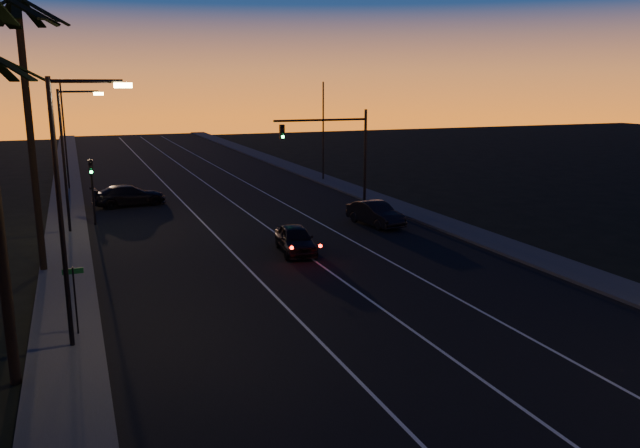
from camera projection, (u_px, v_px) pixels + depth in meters
name	position (u px, v px, depth m)	size (l,w,h in m)	color
road	(287.00, 248.00, 34.09)	(20.00, 170.00, 0.01)	black
sidewalk_left	(67.00, 268.00, 30.05)	(2.40, 170.00, 0.16)	#383836
sidewalk_right	(460.00, 230.00, 38.10)	(2.40, 170.00, 0.16)	#383836
lane_stripe_left	(233.00, 253.00, 33.01)	(0.12, 160.00, 0.01)	silver
lane_stripe_mid	(295.00, 247.00, 34.27)	(0.12, 160.00, 0.01)	silver
lane_stripe_right	(353.00, 241.00, 35.53)	(0.12, 160.00, 0.01)	silver
palm_far	(28.00, 110.00, 28.04)	(4.25, 4.16, 12.53)	black
streetlight_left_near	(69.00, 194.00, 20.01)	(2.55, 0.26, 9.00)	black
streetlight_left_far	(69.00, 149.00, 36.40)	(2.55, 0.26, 8.50)	black
street_sign	(75.00, 293.00, 21.68)	(0.70, 0.06, 2.60)	black
signal_mast	(336.00, 141.00, 44.68)	(7.10, 0.41, 7.00)	black
signal_post	(92.00, 180.00, 39.10)	(0.28, 0.37, 4.20)	black
far_pole_left	(65.00, 137.00, 51.83)	(0.14, 0.14, 9.00)	black
far_pole_right	(323.00, 132.00, 57.02)	(0.14, 0.14, 9.00)	black
lead_car	(295.00, 239.00, 33.02)	(2.25, 4.90, 1.44)	black
right_car	(375.00, 214.00, 39.49)	(2.28, 4.72, 1.49)	black
cross_car	(129.00, 195.00, 45.84)	(5.48, 2.80, 1.52)	black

